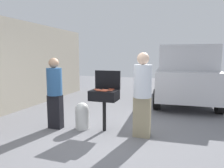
# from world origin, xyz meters

# --- Properties ---
(ground_plane) EXTENTS (24.00, 24.00, 0.00)m
(ground_plane) POSITION_xyz_m (0.00, 0.00, 0.00)
(ground_plane) COLOR slate
(house_wall_side) EXTENTS (0.24, 8.00, 2.76)m
(house_wall_side) POSITION_xyz_m (-3.23, 1.00, 1.38)
(house_wall_side) COLOR #B2A893
(house_wall_side) RESTS_ON ground
(bbq_grill) EXTENTS (0.60, 0.44, 0.92)m
(bbq_grill) POSITION_xyz_m (-0.02, 0.25, 0.78)
(bbq_grill) COLOR black
(bbq_grill) RESTS_ON ground
(grill_lid_open) EXTENTS (0.60, 0.05, 0.42)m
(grill_lid_open) POSITION_xyz_m (-0.02, 0.47, 1.13)
(grill_lid_open) COLOR black
(grill_lid_open) RESTS_ON bbq_grill
(hot_dog_0) EXTENTS (0.13, 0.03, 0.03)m
(hot_dog_0) POSITION_xyz_m (0.04, 0.09, 0.94)
(hot_dog_0) COLOR #B74C33
(hot_dog_0) RESTS_ON bbq_grill
(hot_dog_1) EXTENTS (0.13, 0.04, 0.03)m
(hot_dog_1) POSITION_xyz_m (0.04, 0.14, 0.94)
(hot_dog_1) COLOR #B74C33
(hot_dog_1) RESTS_ON bbq_grill
(hot_dog_2) EXTENTS (0.13, 0.04, 0.03)m
(hot_dog_2) POSITION_xyz_m (-0.12, 0.19, 0.94)
(hot_dog_2) COLOR #C6593D
(hot_dog_2) RESTS_ON bbq_grill
(hot_dog_3) EXTENTS (0.13, 0.04, 0.03)m
(hot_dog_3) POSITION_xyz_m (-0.18, 0.22, 0.94)
(hot_dog_3) COLOR #C6593D
(hot_dog_3) RESTS_ON bbq_grill
(hot_dog_4) EXTENTS (0.13, 0.04, 0.03)m
(hot_dog_4) POSITION_xyz_m (0.03, 0.22, 0.94)
(hot_dog_4) COLOR #C6593D
(hot_dog_4) RESTS_ON bbq_grill
(hot_dog_5) EXTENTS (0.13, 0.04, 0.03)m
(hot_dog_5) POSITION_xyz_m (0.01, 0.25, 0.94)
(hot_dog_5) COLOR #B74C33
(hot_dog_5) RESTS_ON bbq_grill
(hot_dog_6) EXTENTS (0.13, 0.03, 0.03)m
(hot_dog_6) POSITION_xyz_m (0.13, 0.19, 0.94)
(hot_dog_6) COLOR #C6593D
(hot_dog_6) RESTS_ON bbq_grill
(hot_dog_7) EXTENTS (0.13, 0.04, 0.03)m
(hot_dog_7) POSITION_xyz_m (-0.08, 0.10, 0.94)
(hot_dog_7) COLOR #AD4228
(hot_dog_7) RESTS_ON bbq_grill
(hot_dog_8) EXTENTS (0.13, 0.04, 0.03)m
(hot_dog_8) POSITION_xyz_m (0.12, 0.35, 0.94)
(hot_dog_8) COLOR #AD4228
(hot_dog_8) RESTS_ON bbq_grill
(propane_tank) EXTENTS (0.32, 0.32, 0.62)m
(propane_tank) POSITION_xyz_m (-0.55, 0.22, 0.32)
(propane_tank) COLOR silver
(propane_tank) RESTS_ON ground
(person_left) EXTENTS (0.34, 0.34, 1.63)m
(person_left) POSITION_xyz_m (-1.15, 0.06, 0.89)
(person_left) COLOR black
(person_left) RESTS_ON ground
(person_right) EXTENTS (0.37, 0.37, 1.74)m
(person_right) POSITION_xyz_m (0.84, 0.18, 0.95)
(person_right) COLOR gray
(person_right) RESTS_ON ground
(parked_minivan) EXTENTS (2.25, 4.51, 2.02)m
(parked_minivan) POSITION_xyz_m (1.70, 4.09, 1.03)
(parked_minivan) COLOR #B7B7BC
(parked_minivan) RESTS_ON ground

